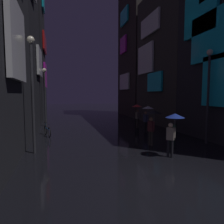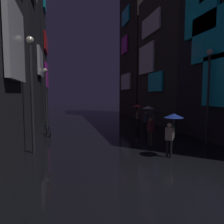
{
  "view_description": "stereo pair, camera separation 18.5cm",
  "coord_description": "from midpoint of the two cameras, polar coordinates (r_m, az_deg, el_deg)",
  "views": [
    {
      "loc": [
        -3.72,
        -5.37,
        3.01
      ],
      "look_at": [
        0.0,
        8.66,
        1.73
      ],
      "focal_mm": 32.0,
      "sensor_mm": 36.0,
      "label": 1
    },
    {
      "loc": [
        -3.55,
        -5.41,
        3.01
      ],
      "look_at": [
        0.0,
        8.66,
        1.73
      ],
      "focal_mm": 32.0,
      "sensor_mm": 36.0,
      "label": 2
    }
  ],
  "objects": [
    {
      "name": "building_right_mid",
      "position": [
        22.07,
        16.89,
        14.54
      ],
      "size": [
        4.25,
        8.6,
        13.47
      ],
      "color": "#33302D",
      "rests_on": "ground"
    },
    {
      "name": "pedestrian_midstreet_left_red",
      "position": [
        17.95,
        7.63,
        0.7
      ],
      "size": [
        0.9,
        0.9,
        2.12
      ],
      "color": "#38332D",
      "rests_on": "ground"
    },
    {
      "name": "trash_bin",
      "position": [
        15.3,
        17.41,
        -4.77
      ],
      "size": [
        0.46,
        0.46,
        0.93
      ],
      "color": "#265933",
      "rests_on": "ground"
    },
    {
      "name": "streetlamp_right_near",
      "position": [
        13.39,
        26.23,
        6.8
      ],
      "size": [
        0.36,
        0.36,
        5.69
      ],
      "color": "#2D2D33",
      "rests_on": "ground"
    },
    {
      "name": "building_left_far",
      "position": [
        28.73,
        -22.92,
        22.43
      ],
      "size": [
        4.25,
        7.39,
        23.57
      ],
      "color": "black",
      "rests_on": "ground"
    },
    {
      "name": "bicycle_parked_at_storefront",
      "position": [
        15.37,
        -17.61,
        -5.03
      ],
      "size": [
        0.58,
        1.76,
        0.96
      ],
      "color": "black",
      "rests_on": "ground"
    },
    {
      "name": "building_right_far",
      "position": [
        30.0,
        8.29,
        16.79
      ],
      "size": [
        4.25,
        7.57,
        18.31
      ],
      "color": "#2D2826",
      "rests_on": "ground"
    },
    {
      "name": "ground_plane",
      "position": [
        7.16,
        19.15,
        -20.08
      ],
      "size": [
        120.0,
        120.0,
        0.0
      ],
      "primitive_type": "plane",
      "color": "black"
    },
    {
      "name": "streetlamp_left_near",
      "position": [
        10.84,
        -21.57,
        8.0
      ],
      "size": [
        0.36,
        0.36,
        5.86
      ],
      "color": "#2D2D33",
      "rests_on": "ground"
    },
    {
      "name": "streetlamp_left_far",
      "position": [
        19.97,
        -18.16,
        5.95
      ],
      "size": [
        0.36,
        0.36,
        5.46
      ],
      "color": "#2D2D33",
      "rests_on": "ground"
    },
    {
      "name": "pedestrian_far_right_black",
      "position": [
        11.81,
        11.94,
        -1.6
      ],
      "size": [
        0.9,
        0.9,
        2.12
      ],
      "color": "#38332D",
      "rests_on": "ground"
    },
    {
      "name": "pedestrian_midstreet_centre_clear",
      "position": [
        15.75,
        10.41,
        0.06
      ],
      "size": [
        0.9,
        0.9,
        2.12
      ],
      "color": "black",
      "rests_on": "ground"
    },
    {
      "name": "pedestrian_foreground_right_blue",
      "position": [
        9.84,
        17.38,
        -3.03
      ],
      "size": [
        0.9,
        0.9,
        2.12
      ],
      "color": "black",
      "rests_on": "ground"
    }
  ]
}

